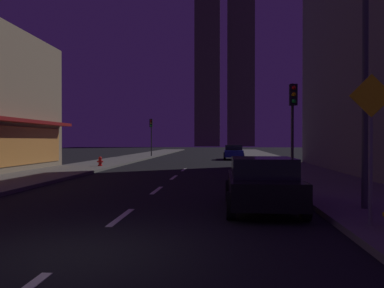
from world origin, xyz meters
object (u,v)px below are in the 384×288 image
Objects in this scene: car_parked_far at (234,152)px; pedestrian_crossing_sign at (371,136)px; street_lamp_right at (333,20)px; car_parked_near at (262,183)px; traffic_light_far_left at (151,129)px; fire_hydrant_far_left at (100,162)px; traffic_light_near_right at (293,110)px.

car_parked_far is 30.68m from pedestrian_crossing_sign.
car_parked_far is 0.64× the size of street_lamp_right.
pedestrian_crossing_sign is (2.00, -2.41, 1.28)m from car_parked_near.
traffic_light_far_left is (-9.10, 32.39, 2.45)m from car_parked_near.
fire_hydrant_far_left is 14.99m from traffic_light_near_right.
traffic_light_far_left is at bearing 155.16° from car_parked_far.
car_parked_far reaches higher than fire_hydrant_far_left.
fire_hydrant_far_left is at bearing 125.62° from street_lamp_right.
car_parked_near is 33.73m from traffic_light_far_left.
pedestrian_crossing_sign is (0.22, -2.04, -3.05)m from street_lamp_right.
traffic_light_far_left is at bearing 105.69° from car_parked_near.
car_parked_near is 1.01× the size of traffic_light_near_right.
pedestrian_crossing_sign reaches higher than fire_hydrant_far_left.
pedestrian_crossing_sign is (11.50, -17.79, 1.56)m from fire_hydrant_far_left.
car_parked_near is 6.79m from traffic_light_near_right.
traffic_light_far_left is (-9.10, 4.21, 2.45)m from car_parked_far.
street_lamp_right is at bearing -71.63° from traffic_light_far_left.
street_lamp_right reaches higher than traffic_light_far_left.
car_parked_near is at bearing -90.00° from car_parked_far.
car_parked_far is 1.34× the size of pedestrian_crossing_sign.
street_lamp_right is at bearing 96.16° from pedestrian_crossing_sign.
street_lamp_right reaches higher than car_parked_far.
traffic_light_far_left is 1.33× the size of pedestrian_crossing_sign.
fire_hydrant_far_left is at bearing 122.89° from pedestrian_crossing_sign.
fire_hydrant_far_left is at bearing -126.57° from car_parked_far.
pedestrian_crossing_sign reaches higher than car_parked_far.
car_parked_near is 6.48× the size of fire_hydrant_far_left.
traffic_light_near_right is 1.33× the size of pedestrian_crossing_sign.
traffic_light_near_right is at bearing 72.54° from car_parked_near.
traffic_light_near_right is at bearing 90.68° from pedestrian_crossing_sign.
traffic_light_far_left is at bearing 107.69° from pedestrian_crossing_sign.
pedestrian_crossing_sign is at bearing -72.31° from traffic_light_far_left.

